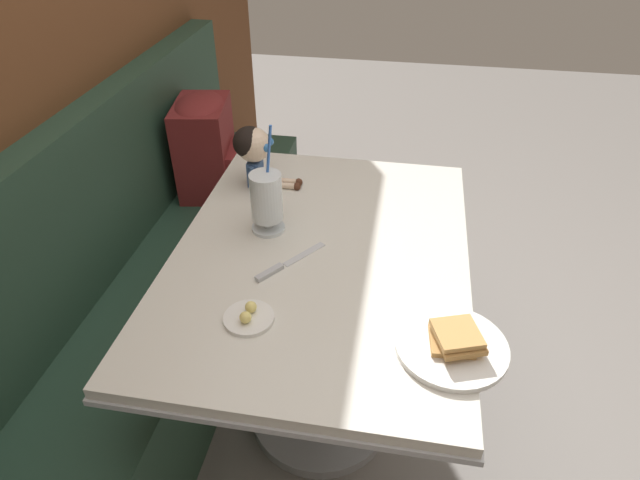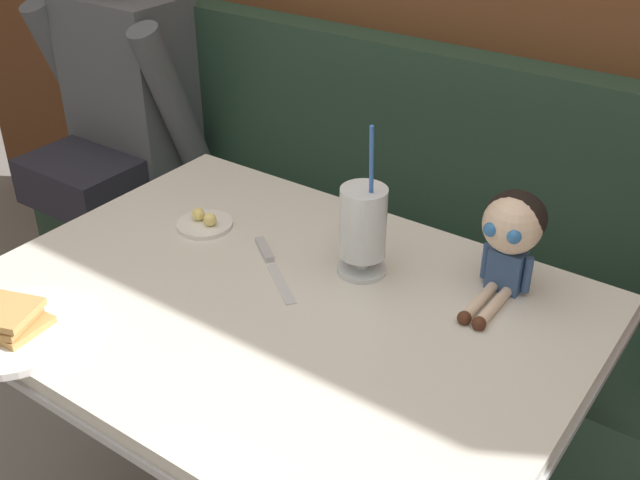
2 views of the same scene
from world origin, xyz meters
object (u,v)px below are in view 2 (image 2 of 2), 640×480
object	(u,v)px
milkshake_glass	(363,227)
butter_knife	(269,258)
butter_saucer	(205,223)
toast_plate	(14,327)
seated_doll	(512,229)
diner_patron	(121,92)

from	to	relation	value
milkshake_glass	butter_knife	distance (m)	0.21
butter_saucer	butter_knife	xyz separation A→B (m)	(0.20, -0.03, -0.00)
toast_plate	butter_knife	distance (m)	0.49
seated_doll	diner_patron	xyz separation A→B (m)	(-1.39, 0.31, -0.13)
toast_plate	diner_patron	xyz separation A→B (m)	(-0.76, 0.93, -0.01)
milkshake_glass	seated_doll	bearing A→B (deg)	22.78
toast_plate	seated_doll	size ratio (longest dim) A/B	1.15
milkshake_glass	diner_patron	world-z (taller)	diner_patron
toast_plate	milkshake_glass	bearing A→B (deg)	53.47
butter_saucer	butter_knife	bearing A→B (deg)	-7.70
toast_plate	butter_saucer	xyz separation A→B (m)	(0.01, 0.47, -0.01)
diner_patron	seated_doll	bearing A→B (deg)	-12.49
toast_plate	seated_doll	xyz separation A→B (m)	(0.63, 0.62, 0.11)
butter_saucer	diner_patron	xyz separation A→B (m)	(-0.77, 0.46, -0.01)
toast_plate	diner_patron	distance (m)	1.20
milkshake_glass	seated_doll	size ratio (longest dim) A/B	1.45
milkshake_glass	butter_saucer	world-z (taller)	milkshake_glass
toast_plate	seated_doll	world-z (taller)	seated_doll
butter_saucer	diner_patron	distance (m)	0.90
butter_saucer	seated_doll	xyz separation A→B (m)	(0.62, 0.15, 0.12)
toast_plate	butter_saucer	bearing A→B (deg)	88.63
toast_plate	butter_knife	world-z (taller)	toast_plate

